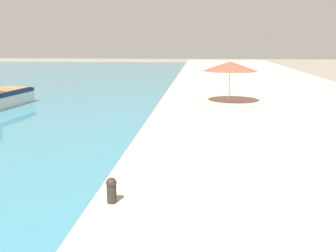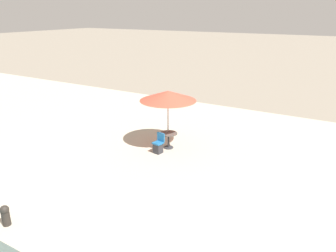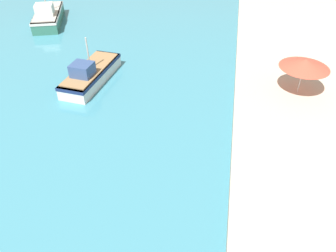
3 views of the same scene
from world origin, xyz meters
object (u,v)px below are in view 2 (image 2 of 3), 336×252
(cafe_umbrella_pink, at_px, (168,96))
(mooring_bollard, at_px, (5,215))
(cafe_chair_left, at_px, (158,146))
(cafe_table, at_px, (169,137))

(cafe_umbrella_pink, height_order, mooring_bollard, cafe_umbrella_pink)
(cafe_chair_left, bearing_deg, cafe_table, -90.00)
(cafe_umbrella_pink, bearing_deg, cafe_table, -142.07)
(cafe_umbrella_pink, relative_size, cafe_table, 3.34)
(cafe_table, relative_size, mooring_bollard, 1.22)
(cafe_umbrella_pink, distance_m, mooring_bollard, 8.00)
(mooring_bollard, bearing_deg, cafe_chair_left, -9.23)
(cafe_umbrella_pink, distance_m, cafe_chair_left, 2.30)
(cafe_table, distance_m, cafe_chair_left, 0.75)
(cafe_table, bearing_deg, cafe_umbrella_pink, 37.93)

